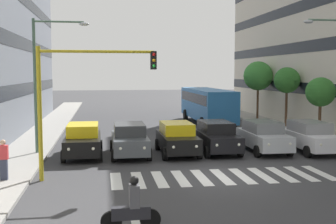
{
  "coord_description": "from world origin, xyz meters",
  "views": [
    {
      "loc": [
        5.01,
        17.22,
        4.45
      ],
      "look_at": [
        1.5,
        -5.43,
        2.3
      ],
      "focal_mm": 45.3,
      "sensor_mm": 36.0,
      "label": 1
    }
  ],
  "objects_px": {
    "street_lamp_right": "(44,71)",
    "car_3": "(177,138)",
    "street_tree_1": "(320,92)",
    "car_4": "(130,139)",
    "car_2": "(216,137)",
    "motorcycle_with_rider": "(132,208)",
    "street_tree_2": "(287,81)",
    "car_0": "(310,136)",
    "traffic_light_gantry": "(75,90)",
    "car_5": "(83,140)",
    "pedestrian_waiting": "(3,159)",
    "car_1": "(263,136)",
    "bus_behind_traffic": "(207,103)",
    "street_tree_3": "(258,76)"
  },
  "relations": [
    {
      "from": "car_1",
      "to": "bus_behind_traffic",
      "type": "distance_m",
      "value": 13.06
    },
    {
      "from": "car_0",
      "to": "traffic_light_gantry",
      "type": "height_order",
      "value": "traffic_light_gantry"
    },
    {
      "from": "street_lamp_right",
      "to": "car_1",
      "type": "bearing_deg",
      "value": 175.65
    },
    {
      "from": "car_3",
      "to": "traffic_light_gantry",
      "type": "relative_size",
      "value": 0.81
    },
    {
      "from": "car_2",
      "to": "street_tree_1",
      "type": "distance_m",
      "value": 9.02
    },
    {
      "from": "car_1",
      "to": "car_4",
      "type": "height_order",
      "value": "same"
    },
    {
      "from": "car_3",
      "to": "car_1",
      "type": "bearing_deg",
      "value": 179.7
    },
    {
      "from": "street_tree_3",
      "to": "traffic_light_gantry",
      "type": "bearing_deg",
      "value": 52.41
    },
    {
      "from": "traffic_light_gantry",
      "to": "street_tree_1",
      "type": "relative_size",
      "value": 1.38
    },
    {
      "from": "traffic_light_gantry",
      "to": "street_tree_2",
      "type": "bearing_deg",
      "value": -137.78
    },
    {
      "from": "car_3",
      "to": "traffic_light_gantry",
      "type": "height_order",
      "value": "traffic_light_gantry"
    },
    {
      "from": "street_lamp_right",
      "to": "car_3",
      "type": "bearing_deg",
      "value": 172.85
    },
    {
      "from": "car_0",
      "to": "car_4",
      "type": "xyz_separation_m",
      "value": [
        10.06,
        -0.48,
        0.0
      ]
    },
    {
      "from": "car_0",
      "to": "traffic_light_gantry",
      "type": "xyz_separation_m",
      "value": [
        12.56,
        4.26,
        2.85
      ]
    },
    {
      "from": "motorcycle_with_rider",
      "to": "street_tree_1",
      "type": "xyz_separation_m",
      "value": [
        -13.48,
        -14.52,
        2.49
      ]
    },
    {
      "from": "car_2",
      "to": "car_4",
      "type": "xyz_separation_m",
      "value": [
        4.84,
        0.22,
        0.0
      ]
    },
    {
      "from": "car_0",
      "to": "traffic_light_gantry",
      "type": "distance_m",
      "value": 13.57
    },
    {
      "from": "traffic_light_gantry",
      "to": "car_0",
      "type": "bearing_deg",
      "value": -161.28
    },
    {
      "from": "motorcycle_with_rider",
      "to": "car_2",
      "type": "bearing_deg",
      "value": -116.26
    },
    {
      "from": "street_tree_2",
      "to": "car_0",
      "type": "bearing_deg",
      "value": 72.93
    },
    {
      "from": "car_4",
      "to": "motorcycle_with_rider",
      "type": "xyz_separation_m",
      "value": [
        0.62,
        10.84,
        -0.24
      ]
    },
    {
      "from": "car_3",
      "to": "street_tree_1",
      "type": "height_order",
      "value": "street_tree_1"
    },
    {
      "from": "street_tree_1",
      "to": "car_2",
      "type": "bearing_deg",
      "value": 23.3
    },
    {
      "from": "street_lamp_right",
      "to": "street_tree_3",
      "type": "bearing_deg",
      "value": -140.32
    },
    {
      "from": "pedestrian_waiting",
      "to": "car_5",
      "type": "bearing_deg",
      "value": -119.55
    },
    {
      "from": "car_0",
      "to": "car_3",
      "type": "height_order",
      "value": "same"
    },
    {
      "from": "motorcycle_with_rider",
      "to": "street_tree_2",
      "type": "height_order",
      "value": "street_tree_2"
    },
    {
      "from": "street_tree_1",
      "to": "car_0",
      "type": "bearing_deg",
      "value": 56.01
    },
    {
      "from": "car_5",
      "to": "motorcycle_with_rider",
      "type": "height_order",
      "value": "car_5"
    },
    {
      "from": "street_tree_3",
      "to": "street_tree_2",
      "type": "bearing_deg",
      "value": 91.54
    },
    {
      "from": "car_1",
      "to": "bus_behind_traffic",
      "type": "relative_size",
      "value": 0.42
    },
    {
      "from": "car_4",
      "to": "car_2",
      "type": "bearing_deg",
      "value": -177.37
    },
    {
      "from": "street_lamp_right",
      "to": "street_tree_1",
      "type": "distance_m",
      "value": 17.58
    },
    {
      "from": "car_1",
      "to": "street_lamp_right",
      "type": "bearing_deg",
      "value": -4.35
    },
    {
      "from": "car_5",
      "to": "pedestrian_waiting",
      "type": "distance_m",
      "value": 5.88
    },
    {
      "from": "car_4",
      "to": "bus_behind_traffic",
      "type": "height_order",
      "value": "bus_behind_traffic"
    },
    {
      "from": "car_1",
      "to": "street_tree_1",
      "type": "height_order",
      "value": "street_tree_1"
    },
    {
      "from": "car_2",
      "to": "traffic_light_gantry",
      "type": "distance_m",
      "value": 9.31
    },
    {
      "from": "car_2",
      "to": "street_tree_2",
      "type": "height_order",
      "value": "street_tree_2"
    },
    {
      "from": "car_1",
      "to": "car_2",
      "type": "distance_m",
      "value": 2.67
    },
    {
      "from": "car_2",
      "to": "car_4",
      "type": "bearing_deg",
      "value": 2.63
    },
    {
      "from": "car_3",
      "to": "traffic_light_gantry",
      "type": "distance_m",
      "value": 7.53
    },
    {
      "from": "car_3",
      "to": "pedestrian_waiting",
      "type": "distance_m",
      "value": 9.36
    },
    {
      "from": "car_4",
      "to": "street_tree_3",
      "type": "relative_size",
      "value": 0.83
    },
    {
      "from": "car_1",
      "to": "street_lamp_right",
      "type": "relative_size",
      "value": 0.62
    },
    {
      "from": "car_1",
      "to": "car_5",
      "type": "relative_size",
      "value": 1.0
    },
    {
      "from": "street_lamp_right",
      "to": "street_tree_1",
      "type": "relative_size",
      "value": 1.79
    },
    {
      "from": "car_2",
      "to": "street_tree_2",
      "type": "distance_m",
      "value": 12.71
    },
    {
      "from": "car_4",
      "to": "pedestrian_waiting",
      "type": "xyz_separation_m",
      "value": [
        5.35,
        4.94,
        0.11
      ]
    },
    {
      "from": "traffic_light_gantry",
      "to": "street_tree_1",
      "type": "xyz_separation_m",
      "value": [
        -15.37,
        -8.41,
        -0.61
      ]
    }
  ]
}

